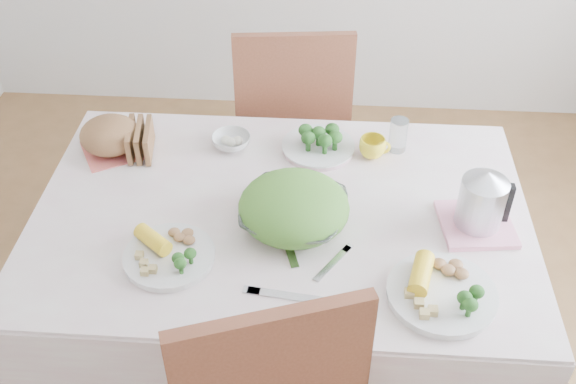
# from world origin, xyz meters

# --- Properties ---
(floor) EXTENTS (3.60, 3.60, 0.00)m
(floor) POSITION_xyz_m (0.00, 0.00, 0.00)
(floor) COLOR brown
(floor) RESTS_ON ground
(dining_table) EXTENTS (1.40, 0.90, 0.75)m
(dining_table) POSITION_xyz_m (0.00, 0.00, 0.38)
(dining_table) COLOR brown
(dining_table) RESTS_ON floor
(tablecloth) EXTENTS (1.50, 1.00, 0.01)m
(tablecloth) POSITION_xyz_m (0.00, 0.00, 0.76)
(tablecloth) COLOR silver
(tablecloth) RESTS_ON dining_table
(chair_far) EXTENTS (0.51, 0.51, 1.03)m
(chair_far) POSITION_xyz_m (-0.02, 0.84, 0.46)
(chair_far) COLOR brown
(chair_far) RESTS_ON floor
(salad_bowl) EXTENTS (0.36, 0.36, 0.08)m
(salad_bowl) POSITION_xyz_m (0.04, -0.05, 0.80)
(salad_bowl) COLOR white
(salad_bowl) RESTS_ON tablecloth
(dinner_plate_left) EXTENTS (0.35, 0.35, 0.02)m
(dinner_plate_left) POSITION_xyz_m (-0.30, -0.23, 0.77)
(dinner_plate_left) COLOR white
(dinner_plate_left) RESTS_ON tablecloth
(dinner_plate_right) EXTENTS (0.41, 0.41, 0.02)m
(dinner_plate_right) POSITION_xyz_m (0.45, -0.32, 0.77)
(dinner_plate_right) COLOR white
(dinner_plate_right) RESTS_ON tablecloth
(broccoli_plate) EXTENTS (0.30, 0.30, 0.02)m
(broccoli_plate) POSITION_xyz_m (0.10, 0.32, 0.77)
(broccoli_plate) COLOR beige
(broccoli_plate) RESTS_ON tablecloth
(napkin) EXTENTS (0.25, 0.25, 0.00)m
(napkin) POSITION_xyz_m (-0.59, 0.27, 0.76)
(napkin) COLOR #D96156
(napkin) RESTS_ON tablecloth
(bread_loaf) EXTENTS (0.23, 0.22, 0.12)m
(bread_loaf) POSITION_xyz_m (-0.59, 0.27, 0.82)
(bread_loaf) COLOR brown
(bread_loaf) RESTS_ON napkin
(fruit_bowl) EXTENTS (0.17, 0.17, 0.04)m
(fruit_bowl) POSITION_xyz_m (-0.19, 0.32, 0.78)
(fruit_bowl) COLOR white
(fruit_bowl) RESTS_ON tablecloth
(yellow_mug) EXTENTS (0.10, 0.10, 0.07)m
(yellow_mug) POSITION_xyz_m (0.28, 0.30, 0.80)
(yellow_mug) COLOR yellow
(yellow_mug) RESTS_ON tablecloth
(glass_tumbler) EXTENTS (0.07, 0.07, 0.12)m
(glass_tumbler) POSITION_xyz_m (0.37, 0.34, 0.83)
(glass_tumbler) COLOR white
(glass_tumbler) RESTS_ON tablecloth
(pink_tray) EXTENTS (0.23, 0.23, 0.02)m
(pink_tray) POSITION_xyz_m (0.58, -0.03, 0.77)
(pink_tray) COLOR pink
(pink_tray) RESTS_ON tablecloth
(electric_kettle) EXTENTS (0.17, 0.17, 0.19)m
(electric_kettle) POSITION_xyz_m (0.58, -0.03, 0.88)
(electric_kettle) COLOR #B2B5BA
(electric_kettle) RESTS_ON pink_tray
(fork_left) EXTENTS (0.08, 0.21, 0.00)m
(fork_left) POSITION_xyz_m (0.03, -0.14, 0.76)
(fork_left) COLOR silver
(fork_left) RESTS_ON tablecloth
(fork_right) EXTENTS (0.11, 0.15, 0.00)m
(fork_right) POSITION_xyz_m (0.16, -0.21, 0.76)
(fork_right) COLOR silver
(fork_right) RESTS_ON tablecloth
(knife) EXTENTS (0.22, 0.05, 0.00)m
(knife) POSITION_xyz_m (0.04, -0.34, 0.76)
(knife) COLOR silver
(knife) RESTS_ON tablecloth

